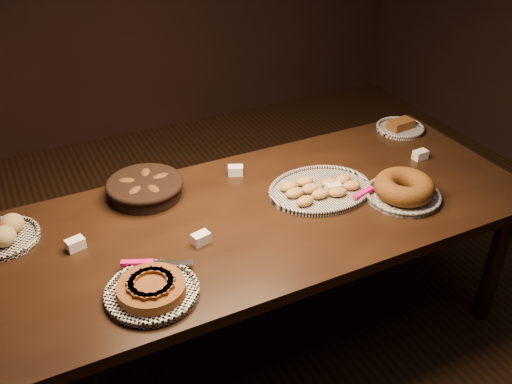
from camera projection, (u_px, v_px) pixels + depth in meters
name	position (u px, v px, depth m)	size (l,w,h in m)	color
ground	(262.00, 335.00, 2.84)	(5.00, 5.00, 0.00)	black
buffet_table	(263.00, 225.00, 2.48)	(2.40, 1.00, 0.75)	black
apple_tart_plate	(152.00, 290.00, 1.99)	(0.36, 0.36, 0.06)	white
madeleine_platter	(320.00, 189.00, 2.55)	(0.48, 0.39, 0.05)	black
bundt_cake_plate	(404.00, 189.00, 2.50)	(0.39, 0.34, 0.10)	black
croissant_basket	(145.00, 187.00, 2.51)	(0.41, 0.41, 0.09)	black
bread_roll_plate	(1.00, 235.00, 2.24)	(0.29, 0.29, 0.09)	white
loaf_plate	(400.00, 127.00, 3.09)	(0.26, 0.26, 0.06)	black
tent_cards	(263.00, 196.00, 2.50)	(1.75, 0.49, 0.04)	white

